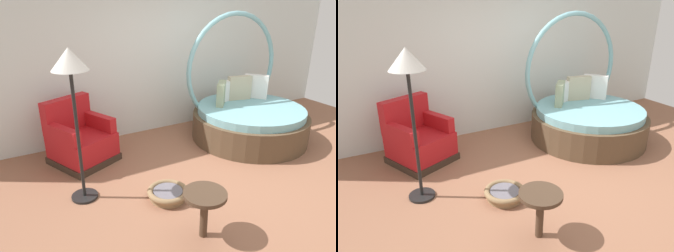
% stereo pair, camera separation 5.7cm
% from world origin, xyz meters
% --- Properties ---
extents(ground_plane, '(8.00, 8.00, 0.02)m').
position_xyz_m(ground_plane, '(0.00, 0.00, -0.01)').
color(ground_plane, '#936047').
extents(back_wall, '(8.00, 0.12, 3.17)m').
position_xyz_m(back_wall, '(0.00, 2.14, 1.59)').
color(back_wall, silver).
rests_on(back_wall, ground_plane).
extents(round_daybed, '(1.95, 1.95, 2.10)m').
position_xyz_m(round_daybed, '(1.09, 0.98, 0.40)').
color(round_daybed, brown).
rests_on(round_daybed, ground_plane).
extents(red_armchair, '(1.05, 1.05, 0.94)m').
position_xyz_m(red_armchair, '(-1.69, 1.48, 0.33)').
color(red_armchair, '#38281E').
rests_on(red_armchair, ground_plane).
extents(pet_basket, '(0.51, 0.51, 0.13)m').
position_xyz_m(pet_basket, '(-1.03, -0.01, 0.07)').
color(pet_basket, '#8E704C').
rests_on(pet_basket, ground_plane).
extents(side_table, '(0.44, 0.44, 0.52)m').
position_xyz_m(side_table, '(-1.03, -0.76, 0.43)').
color(side_table, '#473323').
rests_on(side_table, ground_plane).
extents(floor_lamp, '(0.40, 0.40, 1.82)m').
position_xyz_m(floor_lamp, '(-1.92, 0.50, 1.53)').
color(floor_lamp, black).
rests_on(floor_lamp, ground_plane).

